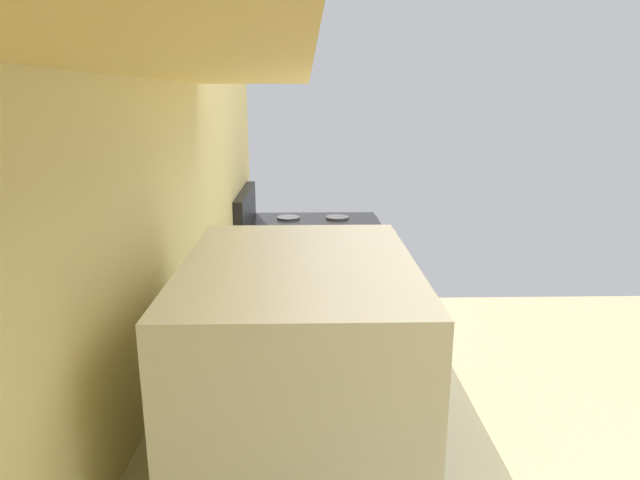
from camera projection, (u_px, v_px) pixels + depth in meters
The scene contains 4 objects.
wall_back at pixel (94, 158), 0.93m from camera, with size 3.83×0.12×2.77m, color #EAD584.
oven_range at pixel (313, 317), 2.63m from camera, with size 0.60×0.67×1.07m.
microwave at pixel (301, 353), 0.95m from camera, with size 0.52×0.39×0.33m.
bowl at pixel (332, 267), 1.85m from camera, with size 0.13×0.13×0.06m.
Camera 1 is at (-0.95, 1.13, 1.49)m, focal length 30.91 mm.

